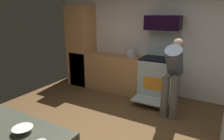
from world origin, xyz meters
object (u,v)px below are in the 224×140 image
object	(u,v)px
oven_range	(158,77)
stock_pot	(131,53)
mixing_bowl_small	(23,130)
microwave	(163,23)
person_cook	(173,72)

from	to	relation	value
oven_range	stock_pot	xyz separation A→B (m)	(-0.69, 0.01, 0.49)
oven_range	stock_pot	size ratio (longest dim) A/B	6.22
mixing_bowl_small	stock_pot	world-z (taller)	stock_pot
oven_range	microwave	bearing A→B (deg)	90.00
oven_range	mixing_bowl_small	distance (m)	3.33
mixing_bowl_small	oven_range	bearing A→B (deg)	85.91
oven_range	microwave	size ratio (longest dim) A/B	2.10
oven_range	microwave	xyz separation A→B (m)	(-0.00, 0.09, 1.20)
oven_range	mixing_bowl_small	xyz separation A→B (m)	(-0.24, -3.30, 0.41)
microwave	mixing_bowl_small	distance (m)	3.49
stock_pot	person_cook	bearing A→B (deg)	-30.85
oven_range	person_cook	size ratio (longest dim) A/B	1.07
microwave	stock_pot	world-z (taller)	microwave
person_cook	stock_pot	world-z (taller)	person_cook
person_cook	microwave	bearing A→B (deg)	120.63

